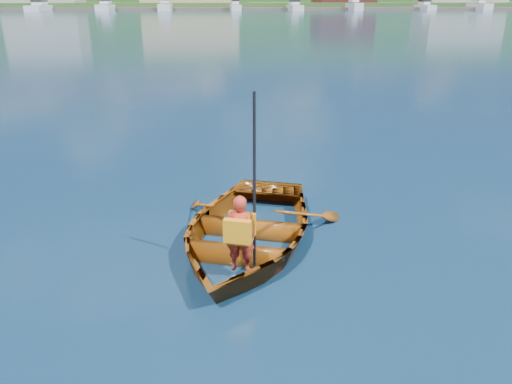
# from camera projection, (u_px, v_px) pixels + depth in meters

# --- Properties ---
(ground) EXTENTS (600.00, 600.00, 0.00)m
(ground) POSITION_uv_depth(u_px,v_px,m) (307.00, 233.00, 7.60)
(ground) COLOR #172F4A
(ground) RESTS_ON ground
(rowboat) EXTENTS (3.64, 4.30, 0.76)m
(rowboat) POSITION_uv_depth(u_px,v_px,m) (246.00, 230.00, 7.17)
(rowboat) COLOR brown
(rowboat) RESTS_ON ground
(child_paddler) EXTENTS (0.43, 0.42, 2.25)m
(child_paddler) POSITION_uv_depth(u_px,v_px,m) (240.00, 232.00, 6.18)
(child_paddler) COLOR red
(child_paddler) RESTS_ON ground
(dock) EXTENTS (159.97, 13.00, 0.80)m
(dock) POSITION_uv_depth(u_px,v_px,m) (242.00, 9.00, 145.63)
(dock) COLOR brown
(dock) RESTS_ON ground
(marina_yachts) EXTENTS (143.35, 13.62, 4.30)m
(marina_yachts) POSITION_uv_depth(u_px,v_px,m) (212.00, 6.00, 140.10)
(marina_yachts) COLOR silver
(marina_yachts) RESTS_ON ground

